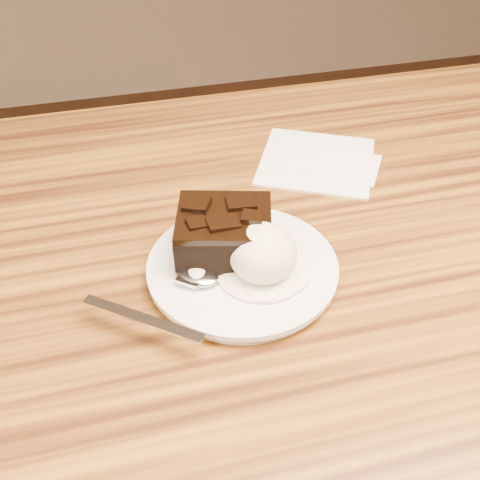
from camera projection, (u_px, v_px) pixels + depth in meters
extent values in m
cylinder|color=white|center=(242.00, 270.00, 0.60)|extent=(0.20, 0.20, 0.02)
cube|color=black|center=(224.00, 236.00, 0.59)|extent=(0.11, 0.10, 0.04)
ellipsoid|color=white|center=(262.00, 252.00, 0.57)|extent=(0.07, 0.07, 0.06)
cylinder|color=white|center=(262.00, 270.00, 0.58)|extent=(0.10, 0.10, 0.00)
cube|color=white|center=(317.00, 160.00, 0.77)|extent=(0.19, 0.19, 0.01)
cube|color=black|center=(275.00, 249.00, 0.61)|extent=(0.01, 0.01, 0.00)
cube|color=black|center=(238.00, 296.00, 0.56)|extent=(0.01, 0.01, 0.00)
cube|color=black|center=(220.00, 255.00, 0.60)|extent=(0.01, 0.01, 0.00)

